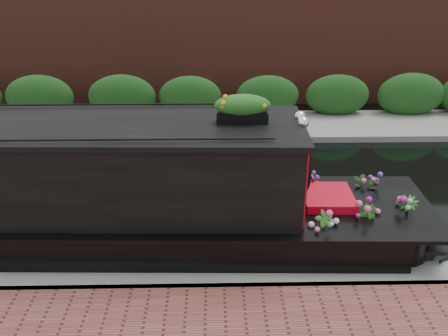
{
  "coord_description": "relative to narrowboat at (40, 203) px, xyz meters",
  "views": [
    {
      "loc": [
        0.69,
        -9.7,
        4.92
      ],
      "look_at": [
        0.89,
        -0.6,
        0.87
      ],
      "focal_mm": 40.0,
      "sensor_mm": 36.0,
      "label": 1
    }
  ],
  "objects": [
    {
      "name": "ground",
      "position": [
        2.31,
        2.05,
        -0.9
      ],
      "size": [
        80.0,
        80.0,
        0.0
      ],
      "primitive_type": "plane",
      "color": "black",
      "rests_on": "ground"
    },
    {
      "name": "far_bank_path",
      "position": [
        2.31,
        6.25,
        -0.9
      ],
      "size": [
        40.0,
        2.4,
        0.34
      ],
      "primitive_type": "cube",
      "color": "gray",
      "rests_on": "ground"
    },
    {
      "name": "far_brick_wall",
      "position": [
        2.31,
        9.25,
        -0.9
      ],
      "size": [
        40.0,
        1.0,
        8.0
      ],
      "primitive_type": "cube",
      "color": "brown",
      "rests_on": "ground"
    },
    {
      "name": "near_bank_coping",
      "position": [
        2.31,
        -1.25,
        -0.9
      ],
      "size": [
        40.0,
        0.6,
        0.5
      ],
      "primitive_type": "cube",
      "color": "gray",
      "rests_on": "ground"
    },
    {
      "name": "narrowboat",
      "position": [
        0.0,
        0.0,
        0.0
      ],
      "size": [
        12.89,
        2.6,
        3.03
      ],
      "rotation": [
        0.0,
        0.0,
        -0.03
      ],
      "color": "black",
      "rests_on": "ground"
    },
    {
      "name": "rope_fender",
      "position": [
        6.83,
        0.0,
        -0.73
      ],
      "size": [
        0.32,
        0.38,
        0.32
      ],
      "primitive_type": "cylinder",
      "rotation": [
        1.57,
        0.0,
        0.0
      ],
      "color": "brown",
      "rests_on": "ground"
    },
    {
      "name": "far_hedge",
      "position": [
        2.31,
        7.15,
        -0.9
      ],
      "size": [
        40.0,
        1.1,
        2.8
      ],
      "primitive_type": "cube",
      "color": "#194115",
      "rests_on": "ground"
    }
  ]
}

